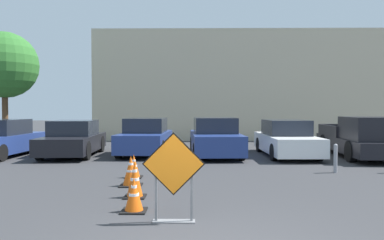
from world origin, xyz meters
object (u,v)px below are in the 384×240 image
at_px(parked_car_third, 146,138).
at_px(parked_car_fifth, 286,139).
at_px(bollard_nearest, 335,157).
at_px(traffic_cone_second, 135,180).
at_px(parked_car_second, 73,139).
at_px(traffic_cone_fourth, 134,166).
at_px(traffic_cone_nearest, 134,195).
at_px(pickup_truck, 363,139).
at_px(traffic_cone_third, 131,171).
at_px(parked_car_fourth, 215,138).
at_px(road_closed_sign, 174,172).

bearing_deg(parked_car_third, parked_car_fifth, 178.81).
xyz_separation_m(parked_car_fifth, bollard_nearest, (0.50, -4.05, -0.21)).
xyz_separation_m(traffic_cone_second, parked_car_second, (-3.70, 7.14, 0.29)).
xyz_separation_m(traffic_cone_fourth, parked_car_fifth, (5.37, 4.91, 0.36)).
bearing_deg(parked_car_second, bollard_nearest, 153.40).
relative_size(traffic_cone_nearest, bollard_nearest, 0.73).
relative_size(pickup_truck, bollard_nearest, 6.43).
bearing_deg(traffic_cone_third, bollard_nearest, 18.95).
distance_m(traffic_cone_fourth, pickup_truck, 9.34).
bearing_deg(parked_car_fifth, pickup_truck, 168.05).
xyz_separation_m(traffic_cone_fourth, parked_car_second, (-3.29, 4.83, 0.36)).
bearing_deg(parked_car_fifth, parked_car_fourth, -1.79).
xyz_separation_m(road_closed_sign, traffic_cone_fourth, (-1.36, 4.10, -0.53)).
bearing_deg(bollard_nearest, parked_car_fourth, 129.71).
distance_m(traffic_cone_fourth, bollard_nearest, 5.94).
bearing_deg(pickup_truck, bollard_nearest, 59.09).
xyz_separation_m(road_closed_sign, parked_car_third, (-1.76, 9.37, -0.14)).
bearing_deg(traffic_cone_third, traffic_cone_nearest, -78.63).
bearing_deg(pickup_truck, parked_car_second, 0.81).
xyz_separation_m(traffic_cone_third, parked_car_third, (-0.51, 6.39, 0.34)).
height_order(traffic_cone_third, bollard_nearest, bollard_nearest).
distance_m(road_closed_sign, parked_car_second, 10.07).
relative_size(parked_car_second, parked_car_fourth, 0.97).
xyz_separation_m(traffic_cone_second, bollard_nearest, (5.47, 3.18, 0.08)).
bearing_deg(road_closed_sign, traffic_cone_second, 117.90).
height_order(traffic_cone_nearest, parked_car_fifth, parked_car_fifth).
distance_m(traffic_cone_third, parked_car_third, 6.42).
height_order(traffic_cone_nearest, pickup_truck, pickup_truck).
height_order(traffic_cone_fourth, parked_car_third, parked_car_third).
distance_m(parked_car_fourth, pickup_truck, 5.78).
height_order(road_closed_sign, traffic_cone_second, road_closed_sign).
relative_size(traffic_cone_nearest, traffic_cone_second, 0.81).
distance_m(road_closed_sign, traffic_cone_fourth, 4.35).
bearing_deg(traffic_cone_nearest, bollard_nearest, 39.04).
bearing_deg(pickup_truck, traffic_cone_second, 43.58).
bearing_deg(road_closed_sign, traffic_cone_third, 112.60).
relative_size(parked_car_fourth, pickup_truck, 0.82).
bearing_deg(traffic_cone_second, traffic_cone_fourth, 100.13).
xyz_separation_m(road_closed_sign, traffic_cone_third, (-1.24, 2.99, -0.48)).
xyz_separation_m(pickup_truck, bollard_nearest, (-2.36, -3.50, -0.27)).
relative_size(traffic_cone_fourth, parked_car_third, 0.16).
height_order(road_closed_sign, parked_car_fifth, road_closed_sign).
relative_size(road_closed_sign, parked_car_third, 0.37).
bearing_deg(traffic_cone_second, parked_car_fifth, 55.52).
bearing_deg(traffic_cone_fourth, parked_car_fourth, 63.31).
relative_size(traffic_cone_second, bollard_nearest, 0.90).
xyz_separation_m(traffic_cone_third, bollard_nearest, (5.76, 1.98, 0.10)).
bearing_deg(bollard_nearest, parked_car_second, 156.60).
height_order(traffic_cone_nearest, parked_car_second, parked_car_second).
xyz_separation_m(traffic_cone_third, parked_car_second, (-3.40, 5.94, 0.31)).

